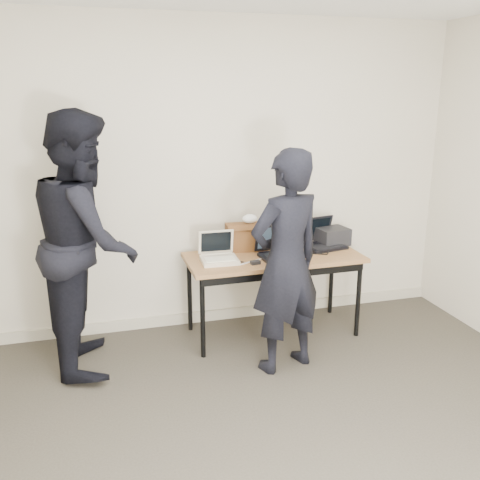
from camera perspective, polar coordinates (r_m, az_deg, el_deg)
name	(u,v)px	position (r m, az deg, el deg)	size (l,w,h in m)	color
room	(309,249)	(2.61, 7.39, -1.00)	(4.60, 4.60, 2.80)	#3C372E
desk	(274,263)	(4.60, 3.65, -2.41)	(1.51, 0.67, 0.72)	olive
laptop_beige	(219,255)	(4.43, -2.30, -1.66)	(0.31, 0.30, 0.24)	beige
laptop_center	(278,250)	(4.56, 4.10, -1.02)	(0.35, 0.34, 0.26)	black
laptop_right	(321,240)	(4.89, 8.58, -0.01)	(0.41, 0.40, 0.26)	black
leather_satchel	(247,236)	(4.70, 0.70, 0.39)	(0.37, 0.20, 0.25)	brown
tissue	(250,219)	(4.67, 1.05, 2.29)	(0.13, 0.10, 0.08)	white
equipment_box	(332,236)	(4.96, 9.83, 0.40)	(0.27, 0.23, 0.15)	black
power_brick	(255,262)	(4.36, 1.65, -2.41)	(0.08, 0.05, 0.03)	black
cables	(279,255)	(4.60, 4.20, -1.62)	(1.16, 0.42, 0.01)	black
person_typist	(286,263)	(3.99, 4.94, -2.43)	(0.62, 0.41, 1.70)	black
person_observer	(86,242)	(4.20, -16.06, -0.17)	(0.96, 0.75, 1.97)	black
baseboard	(212,315)	(5.07, -3.03, -8.01)	(4.50, 0.03, 0.10)	#B5AE96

